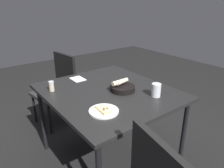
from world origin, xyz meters
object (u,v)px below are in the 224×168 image
(dining_table, at_px, (108,96))
(bread_basket, at_px, (122,87))
(pepper_shaker, at_px, (52,87))
(pizza_plate, at_px, (104,111))
(beer_glass, at_px, (156,91))
(chair_far, at_px, (59,85))

(dining_table, distance_m, bread_basket, 0.15)
(bread_basket, distance_m, pepper_shaker, 0.64)
(pizza_plate, relative_size, pepper_shaker, 2.40)
(pizza_plate, distance_m, beer_glass, 0.51)
(chair_far, bearing_deg, beer_glass, 13.39)
(bread_basket, height_order, beer_glass, beer_glass)
(pizza_plate, bearing_deg, dining_table, 139.14)
(bread_basket, xyz_separation_m, chair_far, (-1.07, -0.17, -0.29))
(chair_far, bearing_deg, pepper_shaker, -26.38)
(dining_table, height_order, chair_far, chair_far)
(pizza_plate, distance_m, chair_far, 1.34)
(dining_table, bearing_deg, pepper_shaker, -126.18)
(pizza_plate, xyz_separation_m, pepper_shaker, (-0.60, -0.15, 0.03))
(dining_table, distance_m, pizza_plate, 0.40)
(bread_basket, distance_m, beer_glass, 0.31)
(dining_table, relative_size, bread_basket, 5.20)
(beer_glass, bearing_deg, bread_basket, -149.90)
(pizza_plate, relative_size, chair_far, 0.25)
(pizza_plate, xyz_separation_m, beer_glass, (0.04, 0.51, 0.04))
(bread_basket, xyz_separation_m, beer_glass, (0.26, 0.15, 0.02))
(dining_table, xyz_separation_m, chair_far, (-1.00, -0.07, -0.20))
(pepper_shaker, bearing_deg, bread_basket, 53.47)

